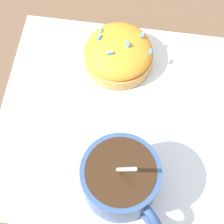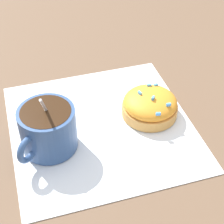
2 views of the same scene
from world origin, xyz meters
The scene contains 4 objects.
ground_plane centered at (0.00, 0.00, 0.00)m, with size 3.00×3.00×0.00m, color brown.
paper_napkin centered at (0.00, 0.00, 0.00)m, with size 0.29×0.29×0.00m.
coffee_cup centered at (-0.08, -0.02, 0.04)m, with size 0.09×0.09×0.10m.
frosted_pastry centered at (0.08, 0.00, 0.02)m, with size 0.09×0.09×0.04m.
Camera 2 is at (-0.13, -0.40, 0.40)m, focal length 60.00 mm.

